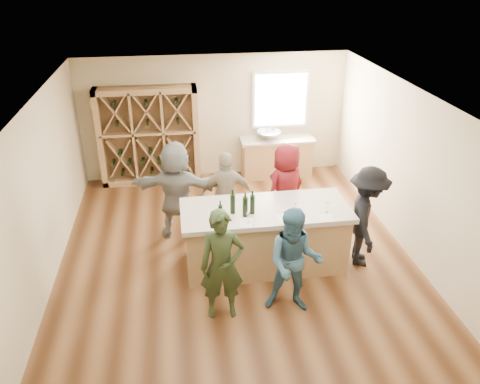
{
  "coord_description": "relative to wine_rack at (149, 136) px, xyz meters",
  "views": [
    {
      "loc": [
        -0.9,
        -6.7,
        4.73
      ],
      "look_at": [
        0.1,
        0.2,
        1.15
      ],
      "focal_mm": 35.0,
      "sensor_mm": 36.0,
      "label": 1
    }
  ],
  "objects": [
    {
      "name": "tasting_menu_a",
      "position": [
        1.57,
        -3.95,
        -0.02
      ],
      "size": [
        0.25,
        0.31,
        0.0
      ],
      "primitive_type": "cube",
      "rotation": [
        0.0,
        0.0,
        -0.19
      ],
      "color": "white",
      "rests_on": "tasting_counter_top"
    },
    {
      "name": "back_counter_top",
      "position": [
        2.9,
        -0.07,
        -0.21
      ],
      "size": [
        1.7,
        0.62,
        0.06
      ],
      "primitive_type": "cube",
      "color": "#B1A391",
      "rests_on": "back_counter_base"
    },
    {
      "name": "wall_right",
      "position": [
        4.55,
        -3.27,
        0.3
      ],
      "size": [
        0.1,
        7.0,
        2.8
      ],
      "primitive_type": "cube",
      "color": "#C6B48F",
      "rests_on": "ground"
    },
    {
      "name": "person_far_mid",
      "position": [
        1.44,
        -2.54,
        -0.28
      ],
      "size": [
        1.01,
        0.58,
        1.65
      ],
      "primitive_type": "imported",
      "rotation": [
        0.0,
        0.0,
        3.05
      ],
      "color": "gray",
      "rests_on": "floor"
    },
    {
      "name": "floor",
      "position": [
        1.5,
        -3.27,
        -1.15
      ],
      "size": [
        6.0,
        7.0,
        0.1
      ],
      "primitive_type": "cube",
      "color": "brown",
      "rests_on": "ground"
    },
    {
      "name": "wall_back",
      "position": [
        1.5,
        0.28,
        0.3
      ],
      "size": [
        6.0,
        0.1,
        2.8
      ],
      "primitive_type": "cube",
      "color": "#C6B48F",
      "rests_on": "ground"
    },
    {
      "name": "wine_glass_b",
      "position": [
        2.15,
        -4.04,
        0.07
      ],
      "size": [
        0.09,
        0.09,
        0.18
      ],
      "primitive_type": "cone",
      "rotation": [
        0.0,
        0.0,
        -0.35
      ],
      "color": "white",
      "rests_on": "tasting_counter_top"
    },
    {
      "name": "wall_front",
      "position": [
        1.5,
        -6.82,
        0.3
      ],
      "size": [
        6.0,
        0.1,
        2.8
      ],
      "primitive_type": "cube",
      "color": "#C6B48F",
      "rests_on": "ground"
    },
    {
      "name": "wine_bottle_d",
      "position": [
        1.58,
        -3.76,
        0.15
      ],
      "size": [
        0.09,
        0.09,
        0.33
      ],
      "primitive_type": "cylinder",
      "rotation": [
        0.0,
        0.0,
        0.14
      ],
      "color": "black",
      "rests_on": "tasting_counter_top"
    },
    {
      "name": "wine_bottle_e",
      "position": [
        1.71,
        -3.69,
        0.14
      ],
      "size": [
        0.09,
        0.09,
        0.31
      ],
      "primitive_type": "cylinder",
      "rotation": [
        0.0,
        0.0,
        -0.16
      ],
      "color": "black",
      "rests_on": "tasting_counter_top"
    },
    {
      "name": "person_near_right",
      "position": [
        2.14,
        -4.71,
        -0.27
      ],
      "size": [
        0.89,
        0.62,
        1.65
      ],
      "primitive_type": "imported",
      "rotation": [
        0.0,
        0.0,
        -0.24
      ],
      "color": "#335972",
      "rests_on": "floor"
    },
    {
      "name": "window_pane",
      "position": [
        3.0,
        0.17,
        0.65
      ],
      "size": [
        1.18,
        0.01,
        1.18
      ],
      "primitive_type": "cube",
      "color": "white",
      "rests_on": "wall_back"
    },
    {
      "name": "ceiling",
      "position": [
        1.5,
        -3.27,
        1.75
      ],
      "size": [
        6.0,
        7.0,
        0.1
      ],
      "primitive_type": "cube",
      "color": "white",
      "rests_on": "ground"
    },
    {
      "name": "person_far_left",
      "position": [
        0.55,
        -2.41,
        -0.18
      ],
      "size": [
        1.8,
        0.92,
        1.85
      ],
      "primitive_type": "imported",
      "rotation": [
        0.0,
        0.0,
        2.95
      ],
      "color": "slate",
      "rests_on": "floor"
    },
    {
      "name": "tasting_counter_base",
      "position": [
        1.95,
        -3.56,
        -0.6
      ],
      "size": [
        2.6,
        1.0,
        1.0
      ],
      "primitive_type": "cube",
      "color": "#A07A4C",
      "rests_on": "floor"
    },
    {
      "name": "wine_glass_a",
      "position": [
        1.6,
        -3.97,
        0.07
      ],
      "size": [
        0.08,
        0.08,
        0.17
      ],
      "primitive_type": "cone",
      "rotation": [
        0.0,
        0.0,
        -0.33
      ],
      "color": "white",
      "rests_on": "tasting_counter_top"
    },
    {
      "name": "person_near_left",
      "position": [
        1.11,
        -4.68,
        -0.25
      ],
      "size": [
        0.63,
        0.47,
        1.71
      ],
      "primitive_type": "imported",
      "rotation": [
        0.0,
        0.0,
        -0.03
      ],
      "color": "#263319",
      "rests_on": "floor"
    },
    {
      "name": "window_frame",
      "position": [
        3.0,
        0.2,
        0.65
      ],
      "size": [
        1.3,
        0.06,
        1.3
      ],
      "primitive_type": "cube",
      "color": "white",
      "rests_on": "wall_back"
    },
    {
      "name": "wine_rack",
      "position": [
        0.0,
        0.0,
        0.0
      ],
      "size": [
        2.2,
        0.45,
        2.2
      ],
      "primitive_type": "cube",
      "color": "#A07A4C",
      "rests_on": "floor"
    },
    {
      "name": "wine_bottle_b",
      "position": [
        1.19,
        -3.86,
        0.11
      ],
      "size": [
        0.08,
        0.08,
        0.27
      ],
      "primitive_type": "cylinder",
      "rotation": [
        0.0,
        0.0,
        0.26
      ],
      "color": "black",
      "rests_on": "tasting_counter_top"
    },
    {
      "name": "sink",
      "position": [
        2.7,
        -0.07,
        -0.09
      ],
      "size": [
        0.54,
        0.54,
        0.19
      ],
      "primitive_type": "imported",
      "color": "silver",
      "rests_on": "back_counter_top"
    },
    {
      "name": "wine_glass_d",
      "position": [
        2.37,
        -3.74,
        0.06
      ],
      "size": [
        0.07,
        0.07,
        0.16
      ],
      "primitive_type": "cone",
      "rotation": [
        0.0,
        0.0,
        0.06
      ],
      "color": "white",
      "rests_on": "tasting_counter_top"
    },
    {
      "name": "back_counter_base",
      "position": [
        2.9,
        -0.07,
        -0.67
      ],
      "size": [
        1.6,
        0.58,
        0.86
      ],
      "primitive_type": "cube",
      "color": "#A07A4C",
      "rests_on": "floor"
    },
    {
      "name": "tasting_menu_b",
      "position": [
        2.17,
        -3.92,
        -0.02
      ],
      "size": [
        0.25,
        0.33,
        0.0
      ],
      "primitive_type": "cube",
      "rotation": [
        0.0,
        0.0,
        0.05
      ],
      "color": "white",
      "rests_on": "tasting_counter_top"
    },
    {
      "name": "faucet",
      "position": [
        2.7,
        0.11,
        -0.03
      ],
      "size": [
        0.02,
        0.02,
        0.3
      ],
      "primitive_type": "cylinder",
      "color": "silver",
      "rests_on": "back_counter_top"
    },
    {
      "name": "wine_glass_e",
      "position": [
        2.87,
        -3.84,
        0.07
      ],
      "size": [
        0.08,
        0.08,
        0.18
      ],
      "primitive_type": "cone",
      "rotation": [
        0.0,
        0.0,
        0.16
      ],
      "color": "white",
      "rests_on": "tasting_counter_top"
    },
    {
      "name": "wall_left",
      "position": [
        -1.55,
        -3.27,
        0.3
      ],
      "size": [
        0.1,
        7.0,
        2.8
      ],
      "primitive_type": "cube",
      "color": "#C6B48F",
      "rests_on": "ground"
    },
    {
      "name": "person_server",
      "position": [
        3.59,
        -3.73,
        -0.23
      ],
      "size": [
        0.83,
        1.23,
        1.75
      ],
      "primitive_type": "imported",
      "rotation": [
        0.0,
        0.0,
        1.28
      ],
      "color": "black",
      "rests_on": "floor"
    },
    {
      "name": "wine_bottle_c",
      "position": [
        1.4,
        -3.63,
        0.14
      ],
      "size": [
        0.08,
        0.08,
        0.33
      ],
      "primitive_type": "cylinder",
      "rotation": [
        0.0,
        0.0,
        0.01
      ],
      "color": "black",
      "rests_on": "tasting_counter_top"
    },
    {
      "name": "tasting_counter_top",
      "position": [
        1.95,
        -3.56,
        -0.06
      ],
      "size": [
        2.72,
        1.12,
        0.08
      ],
      "primitive_type": "cube",
      "color": "#B1A391",
      "rests_on": "tasting_counter_base"
    },
    {
      "name": "person_far_right",
      "position": [
        2.54,
        -2.5,
        -0.23
      ],
      "size": [
        1.01,
        0.89,
        1.73
      ],
      "primitive_type": "imported",
      "rotation": [
        0.0,
        0.0,
        3.64
      ],
      "color": "#590F14",
      "rests_on": "floor"
    },
    {
      "name": "tasting_menu_c",
      "position": [
        2.81,
        -3.98,
        -0.02
      ],
      "size": [
        0.22,
        0.29,
        0.0
      ],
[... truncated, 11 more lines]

